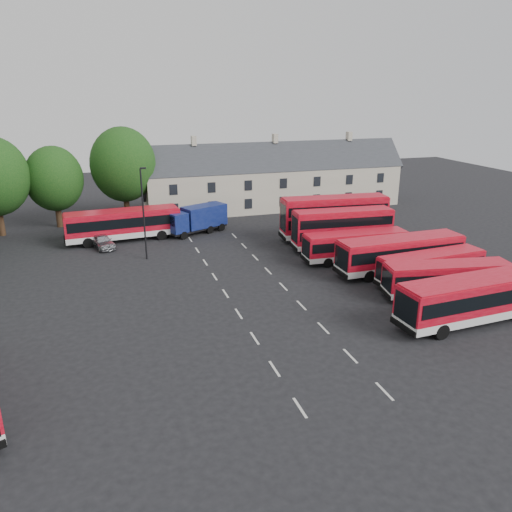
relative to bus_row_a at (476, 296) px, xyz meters
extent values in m
plane|color=black|center=(-15.51, 8.33, -2.02)|extent=(140.00, 140.00, 0.00)
cube|color=beige|center=(-15.51, -5.67, -2.01)|extent=(0.15, 1.80, 0.01)
cube|color=beige|center=(-15.51, -1.67, -2.01)|extent=(0.15, 1.80, 0.01)
cube|color=beige|center=(-15.51, 2.33, -2.01)|extent=(0.15, 1.80, 0.01)
cube|color=beige|center=(-15.51, 6.33, -2.01)|extent=(0.15, 1.80, 0.01)
cube|color=beige|center=(-15.51, 10.33, -2.01)|extent=(0.15, 1.80, 0.01)
cube|color=beige|center=(-15.51, 14.33, -2.01)|extent=(0.15, 1.80, 0.01)
cube|color=beige|center=(-15.51, 18.33, -2.01)|extent=(0.15, 1.80, 0.01)
cube|color=beige|center=(-15.51, 22.33, -2.01)|extent=(0.15, 1.80, 0.01)
cube|color=beige|center=(-15.51, 26.33, -2.01)|extent=(0.15, 1.80, 0.01)
cube|color=beige|center=(-10.51, -5.67, -2.01)|extent=(0.15, 1.80, 0.01)
cube|color=beige|center=(-10.51, -1.67, -2.01)|extent=(0.15, 1.80, 0.01)
cube|color=beige|center=(-10.51, 2.33, -2.01)|extent=(0.15, 1.80, 0.01)
cube|color=beige|center=(-10.51, 6.33, -2.01)|extent=(0.15, 1.80, 0.01)
cube|color=beige|center=(-10.51, 10.33, -2.01)|extent=(0.15, 1.80, 0.01)
cube|color=beige|center=(-10.51, 14.33, -2.01)|extent=(0.15, 1.80, 0.01)
cube|color=beige|center=(-10.51, 18.33, -2.01)|extent=(0.15, 1.80, 0.01)
cube|color=beige|center=(-10.51, 22.33, -2.01)|extent=(0.15, 1.80, 0.01)
cube|color=beige|center=(-10.51, 26.33, -2.01)|extent=(0.15, 1.80, 0.01)
cylinder|color=black|center=(-35.51, 34.33, -0.01)|extent=(0.70, 0.70, 4.02)
cylinder|color=black|center=(-29.51, 36.33, -0.27)|extent=(0.70, 0.70, 3.50)
ellipsoid|color=#0F3910|center=(-29.51, 36.33, 3.79)|extent=(6.60, 6.60, 7.59)
cylinder|color=black|center=(-21.51, 37.33, 0.08)|extent=(0.70, 0.70, 4.20)
ellipsoid|color=#0F3910|center=(-21.51, 37.33, 4.95)|extent=(7.92, 7.92, 9.11)
cube|color=beige|center=(-1.51, 38.33, 0.73)|extent=(35.00, 7.00, 5.50)
cube|color=#2D3035|center=(-1.51, 38.33, 3.48)|extent=(35.70, 7.13, 7.13)
cube|color=beige|center=(-12.51, 38.33, 7.44)|extent=(0.60, 0.90, 1.20)
cube|color=beige|center=(-1.51, 38.33, 7.44)|extent=(0.60, 0.90, 1.20)
cube|color=beige|center=(9.49, 38.33, 7.44)|extent=(0.60, 0.90, 1.20)
cube|color=silver|center=(0.00, 0.00, -1.18)|extent=(12.03, 3.43, 0.59)
cube|color=#B40B1D|center=(0.00, 0.00, 0.17)|extent=(12.03, 3.43, 2.11)
cube|color=black|center=(0.00, 0.00, 0.22)|extent=(11.56, 3.47, 1.03)
cube|color=#B40B1D|center=(0.00, 0.00, 1.28)|extent=(11.79, 3.31, 0.13)
cylinder|color=black|center=(-3.72, -1.45, -1.48)|extent=(1.10, 0.37, 1.08)
cylinder|color=black|center=(3.72, 1.45, -1.48)|extent=(1.10, 0.37, 1.08)
cube|color=silver|center=(1.09, 4.49, -1.31)|extent=(10.25, 3.95, 0.50)
cube|color=#B40B1D|center=(1.09, 4.49, -0.18)|extent=(10.25, 3.95, 1.77)
cube|color=black|center=(1.09, 4.49, -0.13)|extent=(9.86, 3.93, 0.86)
cube|color=#B40B1D|center=(1.09, 4.49, 0.76)|extent=(10.04, 3.82, 0.11)
cylinder|color=black|center=(-2.24, 4.02, -1.56)|extent=(0.94, 0.41, 0.91)
cylinder|color=black|center=(4.42, 4.95, -1.56)|extent=(0.94, 0.41, 0.91)
cube|color=silver|center=(1.58, 7.27, -1.34)|extent=(9.85, 3.04, 0.48)
cube|color=#B40B1D|center=(1.58, 7.27, -0.23)|extent=(9.85, 3.04, 1.72)
cube|color=black|center=(1.58, 7.27, -0.19)|extent=(9.47, 3.05, 0.84)
cube|color=#B40B1D|center=(1.58, 7.27, 0.67)|extent=(9.65, 2.93, 0.11)
cylinder|color=black|center=(-1.43, 6.01, -1.58)|extent=(0.90, 0.32, 0.88)
cylinder|color=black|center=(4.58, 8.53, -1.58)|extent=(0.90, 0.32, 0.88)
cube|color=silver|center=(0.59, 10.41, -1.20)|extent=(11.76, 2.90, 0.59)
cube|color=#B40B1D|center=(0.59, 10.41, 0.14)|extent=(11.76, 2.90, 2.07)
cube|color=black|center=(0.59, 10.41, 0.19)|extent=(11.29, 2.95, 1.01)
cube|color=#B40B1D|center=(0.59, 10.41, 1.23)|extent=(11.52, 2.79, 0.13)
cylinder|color=black|center=(-3.13, 9.13, -1.49)|extent=(1.07, 0.32, 1.06)
cylinder|color=black|center=(4.31, 11.69, -1.49)|extent=(1.07, 0.32, 1.06)
cube|color=silver|center=(-1.64, 14.51, -1.31)|extent=(10.18, 2.70, 0.50)
cube|color=#B40B1D|center=(-1.64, 14.51, -0.16)|extent=(10.18, 2.70, 1.79)
cube|color=black|center=(-1.64, 14.51, -0.11)|extent=(9.78, 2.74, 0.87)
cube|color=#B40B1D|center=(-1.64, 14.51, 0.78)|extent=(9.98, 2.60, 0.11)
cylinder|color=black|center=(-4.91, 13.61, -1.56)|extent=(0.93, 0.29, 0.92)
cylinder|color=black|center=(1.63, 15.42, -1.56)|extent=(0.93, 0.29, 0.92)
cube|color=silver|center=(-1.20, 18.23, -1.30)|extent=(10.37, 3.07, 0.51)
cube|color=#B40B1D|center=(-1.20, 18.23, 0.51)|extent=(10.37, 3.07, 3.11)
cube|color=black|center=(-1.20, 18.23, -0.09)|extent=(9.96, 3.09, 0.88)
cube|color=#B40B1D|center=(-1.20, 18.23, 2.12)|extent=(10.16, 2.96, 0.11)
cylinder|color=black|center=(-4.54, 17.42, -1.55)|extent=(0.95, 0.33, 0.93)
cylinder|color=black|center=(2.15, 19.04, -1.55)|extent=(0.95, 0.33, 0.93)
cube|color=black|center=(-1.20, 18.23, 1.12)|extent=(9.96, 3.09, 0.88)
cube|color=silver|center=(-0.41, 21.81, -1.20)|extent=(11.76, 3.59, 0.58)
cube|color=#B40B1D|center=(-0.41, 21.81, 0.85)|extent=(11.76, 3.59, 3.53)
cube|color=black|center=(-0.41, 21.81, 0.16)|extent=(11.30, 3.61, 1.00)
cube|color=#B40B1D|center=(-0.41, 21.81, 2.67)|extent=(11.52, 3.47, 0.13)
cylinder|color=black|center=(-4.20, 20.93, -1.49)|extent=(1.07, 0.38, 1.05)
cylinder|color=black|center=(3.39, 22.68, -1.49)|extent=(1.07, 0.38, 1.05)
cube|color=black|center=(-0.41, 21.81, 1.53)|extent=(11.30, 3.61, 1.00)
cube|color=silver|center=(-22.46, 28.06, -1.17)|extent=(12.24, 3.78, 0.60)
cube|color=#B40B1D|center=(-22.46, 28.06, 0.20)|extent=(12.24, 3.78, 2.13)
cube|color=black|center=(-22.46, 28.06, 0.25)|extent=(11.76, 3.80, 1.04)
cube|color=#B40B1D|center=(-22.46, 28.06, 1.32)|extent=(11.99, 3.65, 0.13)
cylinder|color=black|center=(-26.19, 26.50, -1.47)|extent=(1.12, 0.40, 1.09)
cylinder|color=black|center=(-18.73, 29.63, -1.47)|extent=(1.12, 0.40, 1.09)
cube|color=black|center=(-14.29, 28.58, -1.44)|extent=(7.28, 4.62, 0.27)
cube|color=navy|center=(-16.73, 27.49, -0.24)|extent=(2.53, 2.76, 2.14)
cube|color=black|center=(-17.50, 27.15, 0.08)|extent=(0.85, 1.77, 1.07)
cube|color=navy|center=(-13.35, 28.99, -0.11)|extent=(5.54, 4.09, 2.40)
cylinder|color=black|center=(-16.16, 26.65, -1.57)|extent=(0.92, 0.59, 0.89)
cylinder|color=black|center=(-12.22, 30.59, -1.57)|extent=(0.92, 0.59, 0.89)
imported|color=#B2B5BA|center=(-24.82, 26.11, -1.28)|extent=(3.06, 4.67, 1.48)
cylinder|color=black|center=(-20.74, 21.07, 2.40)|extent=(0.16, 0.16, 8.83)
cube|color=black|center=(-20.48, 21.02, 6.81)|extent=(0.56, 0.32, 0.16)
camera|label=1|loc=(-24.27, -26.06, 13.76)|focal=35.00mm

